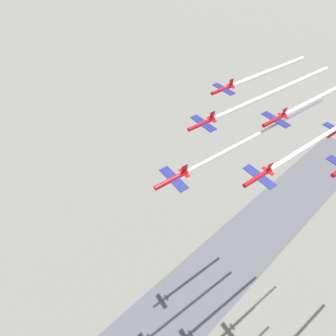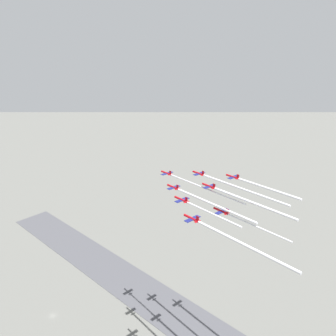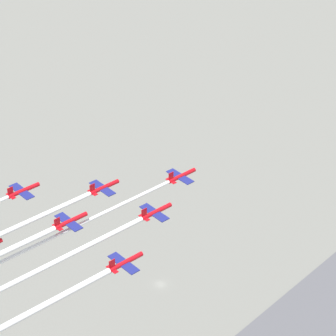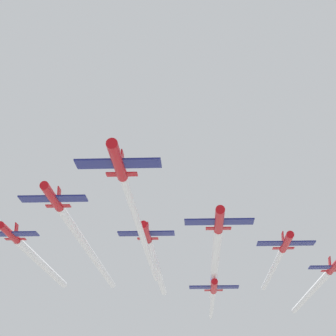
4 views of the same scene
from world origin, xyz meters
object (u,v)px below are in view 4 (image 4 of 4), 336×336
object	(u,v)px
jet_2	(53,198)
jet_4	(146,233)
jet_0	(118,162)
jet_1	(219,221)
jet_3	(286,243)
jet_7	(214,287)
jet_5	(10,233)
jet_6	(334,267)

from	to	relation	value
jet_2	jet_4	world-z (taller)	jet_4
jet_0	jet_4	distance (m)	34.11
jet_1	jet_3	size ratio (longest dim) A/B	1.00
jet_2	jet_4	bearing A→B (deg)	-120.47
jet_7	jet_5	bearing A→B (deg)	29.54
jet_0	jet_3	xyz separation A→B (m)	(24.12, 31.27, 0.44)
jet_1	jet_6	world-z (taller)	jet_6
jet_5	jet_7	xyz separation A→B (m)	(31.93, 13.13, -4.98)
jet_1	jet_7	world-z (taller)	jet_1
jet_1	jet_6	bearing A→B (deg)	-120.47
jet_4	jet_6	size ratio (longest dim) A/B	1.00
jet_1	jet_5	world-z (taller)	jet_5
jet_3	jet_0	bearing A→B (deg)	59.53
jet_7	jet_2	bearing A→B (deg)	59.53
jet_6	jet_0	bearing A→B (deg)	59.53
jet_0	jet_1	world-z (taller)	jet_0
jet_1	jet_3	bearing A→B (deg)	-120.47
jet_1	jet_3	distance (m)	19.80
jet_3	jet_4	xyz separation A→B (m)	(-19.87, 2.50, 1.70)
jet_0	jet_3	bearing A→B (deg)	-120.47
jet_0	jet_3	distance (m)	39.50
jet_5	jet_6	size ratio (longest dim) A/B	1.00
jet_1	jet_4	size ratio (longest dim) A/B	1.00
jet_4	jet_1	bearing A→B (deg)	120.47
jet_2	jet_7	size ratio (longest dim) A/B	1.00
jet_7	jet_6	bearing A→B (deg)	-180.00
jet_5	jet_1	bearing A→B (deg)	150.46
jet_5	jet_4	bearing A→B (deg)	-180.00
jet_3	jet_6	distance (m)	19.75
jet_7	jet_4	bearing A→B (deg)	59.53
jet_1	jet_6	size ratio (longest dim) A/B	1.00
jet_2	jet_5	world-z (taller)	jet_5
jet_0	jet_6	world-z (taller)	jet_6
jet_0	jet_1	bearing A→B (deg)	-120.47
jet_1	jet_5	size ratio (longest dim) A/B	1.00
jet_6	jet_4	bearing A→B (deg)	29.54
jet_6	jet_7	size ratio (longest dim) A/B	1.00
jet_2	jet_6	size ratio (longest dim) A/B	1.00
jet_1	jet_2	distance (m)	20.27
jet_3	jet_7	xyz separation A→B (m)	(-7.81, 18.14, -3.11)
jet_4	jet_3	bearing A→B (deg)	180.00
jet_0	jet_3	world-z (taller)	jet_3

